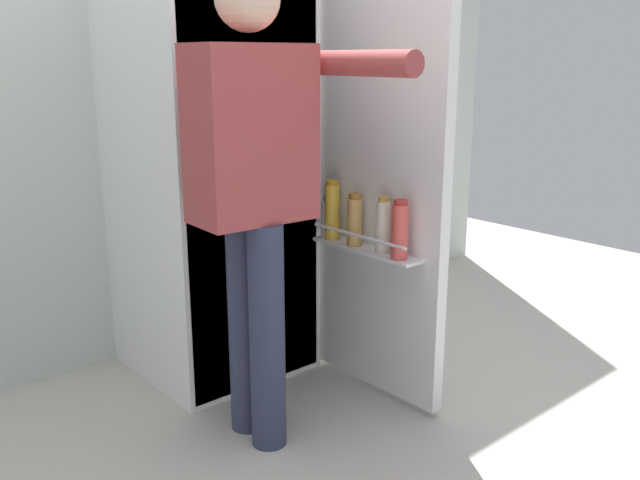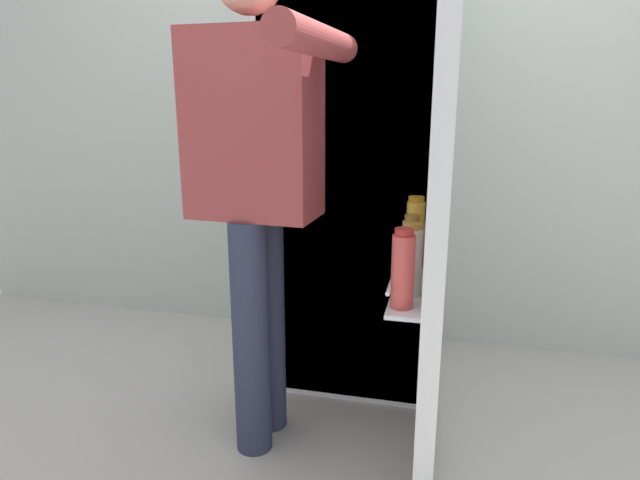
# 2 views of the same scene
# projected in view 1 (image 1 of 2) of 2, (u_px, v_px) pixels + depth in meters

# --- Properties ---
(ground_plane) EXTENTS (6.29, 6.29, 0.00)m
(ground_plane) POSITION_uv_depth(u_px,v_px,m) (299.00, 411.00, 2.62)
(ground_plane) COLOR #B7B2A8
(kitchen_wall) EXTENTS (4.40, 0.10, 2.52)m
(kitchen_wall) POSITION_uv_depth(u_px,v_px,m) (159.00, 69.00, 2.99)
(kitchen_wall) COLOR beige
(kitchen_wall) RESTS_ON ground_plane
(refrigerator) EXTENTS (0.70, 1.28, 1.78)m
(refrigerator) POSITION_uv_depth(u_px,v_px,m) (221.00, 163.00, 2.79)
(refrigerator) COLOR white
(refrigerator) RESTS_ON ground_plane
(person) EXTENTS (0.51, 0.71, 1.58)m
(person) POSITION_uv_depth(u_px,v_px,m) (255.00, 175.00, 2.22)
(person) COLOR #2D334C
(person) RESTS_ON ground_plane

